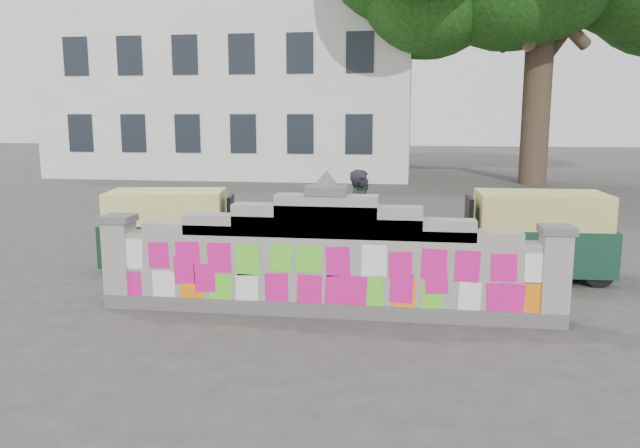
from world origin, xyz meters
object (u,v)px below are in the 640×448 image
object	(u,v)px
cyclist_bike	(361,257)
rickshaw_right	(535,234)
cyclist_rider	(361,236)
pedestrian	(359,218)
rickshaw_left	(171,228)

from	to	relation	value
cyclist_bike	rickshaw_right	size ratio (longest dim) A/B	0.69
cyclist_bike	cyclist_rider	world-z (taller)	cyclist_rider
cyclist_rider	rickshaw_right	world-z (taller)	cyclist_rider
cyclist_bike	rickshaw_right	distance (m)	3.04
pedestrian	rickshaw_left	bearing A→B (deg)	-95.07
pedestrian	rickshaw_right	size ratio (longest dim) A/B	0.58
cyclist_bike	pedestrian	world-z (taller)	pedestrian
rickshaw_left	pedestrian	bearing A→B (deg)	13.14
pedestrian	rickshaw_right	bearing A→B (deg)	40.28
rickshaw_left	rickshaw_right	bearing A→B (deg)	-8.27
rickshaw_left	rickshaw_right	distance (m)	6.36
cyclist_rider	rickshaw_left	xyz separation A→B (m)	(-3.48, 0.70, -0.09)
cyclist_bike	cyclist_rider	xyz separation A→B (m)	(0.00, 0.00, 0.34)
cyclist_rider	pedestrian	size ratio (longest dim) A/B	1.07
cyclist_rider	rickshaw_left	size ratio (longest dim) A/B	0.63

